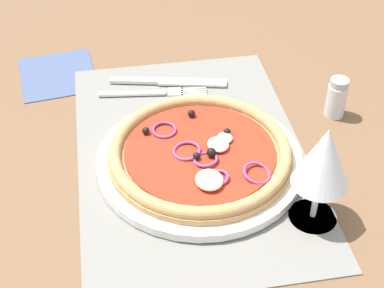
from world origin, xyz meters
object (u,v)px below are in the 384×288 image
object	(u,v)px
wine_glass	(323,160)
pizza	(200,152)
fork	(159,93)
knife	(169,82)
napkin	(58,74)
plate	(200,161)
pepper_shaker	(337,98)

from	to	relation	value
wine_glass	pizza	bearing A→B (deg)	-133.49
fork	wine_glass	xyz separation A→B (cm)	(30.66, 16.50, 9.43)
fork	knife	world-z (taller)	knife
knife	fork	bearing A→B (deg)	-114.02
knife	wine_glass	distance (cm)	37.74
knife	napkin	distance (cm)	19.98
plate	pizza	bearing A→B (deg)	22.07
pepper_shaker	knife	bearing A→B (deg)	-117.16
plate	fork	bearing A→B (deg)	-168.89
knife	wine_glass	size ratio (longest dim) A/B	1.34
fork	wine_glass	bearing A→B (deg)	-54.56
plate	napkin	xyz separation A→B (cm)	(-27.65, -20.40, -0.87)
wine_glass	fork	bearing A→B (deg)	-151.71
pizza	wine_glass	size ratio (longest dim) A/B	1.77
knife	pepper_shaker	distance (cm)	28.10
fork	pizza	bearing A→B (deg)	-71.70
pizza	fork	xyz separation A→B (cm)	(-18.46, -3.64, -2.17)
plate	knife	size ratio (longest dim) A/B	1.48
pizza	pepper_shaker	xyz separation A→B (cm)	(-8.67, 23.43, 0.47)
fork	plate	bearing A→B (deg)	-71.74
wine_glass	napkin	xyz separation A→B (cm)	(-39.91, -33.29, -9.87)
pizza	knife	bearing A→B (deg)	-176.10
knife	pepper_shaker	world-z (taller)	pepper_shaker
pepper_shaker	pizza	bearing A→B (deg)	-69.70
wine_glass	pepper_shaker	world-z (taller)	wine_glass
knife	napkin	world-z (taller)	knife
pizza	knife	xyz separation A→B (cm)	(-21.44, -1.46, -2.13)
wine_glass	napkin	world-z (taller)	wine_glass
knife	wine_glass	xyz separation A→B (cm)	(33.63, 14.32, 9.40)
fork	pepper_shaker	size ratio (longest dim) A/B	2.69
plate	knife	world-z (taller)	plate
plate	fork	xyz separation A→B (cm)	(-18.39, -3.61, -0.43)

